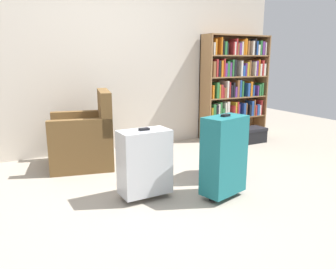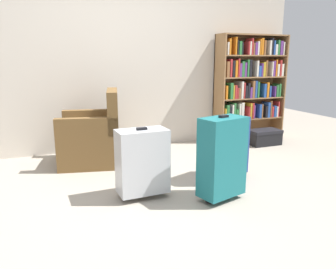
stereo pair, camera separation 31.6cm
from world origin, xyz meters
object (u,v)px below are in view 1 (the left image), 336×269
(storage_box, at_px, (250,135))
(suitcase_navy_blue, at_px, (224,145))
(suitcase_silver, at_px, (145,162))
(mug, at_px, (136,158))
(bookshelf, at_px, (233,83))
(suitcase_teal, at_px, (224,155))
(armchair, at_px, (85,140))

(storage_box, height_order, suitcase_navy_blue, suitcase_navy_blue)
(suitcase_silver, bearing_deg, mug, 72.47)
(bookshelf, bearing_deg, suitcase_teal, -129.75)
(bookshelf, relative_size, storage_box, 3.42)
(suitcase_teal, bearing_deg, mug, 102.77)
(bookshelf, bearing_deg, suitcase_navy_blue, -130.47)
(armchair, height_order, mug, armchair)
(bookshelf, bearing_deg, storage_box, -88.60)
(mug, distance_m, suitcase_navy_blue, 1.18)
(armchair, relative_size, storage_box, 1.90)
(bookshelf, height_order, suitcase_navy_blue, bookshelf)
(mug, xyz_separation_m, suitcase_silver, (-0.33, -1.06, 0.30))
(mug, bearing_deg, bookshelf, 16.07)
(mug, distance_m, suitcase_silver, 1.15)
(armchair, xyz_separation_m, suitcase_silver, (0.26, -1.21, 0.03))
(bookshelf, height_order, mug, bookshelf)
(armchair, xyz_separation_m, mug, (0.59, -0.15, -0.27))
(armchair, bearing_deg, storage_box, -0.91)
(bookshelf, distance_m, suitcase_teal, 2.55)
(storage_box, bearing_deg, armchair, 179.09)
(bookshelf, relative_size, suitcase_teal, 2.07)
(bookshelf, bearing_deg, armchair, -170.90)
(suitcase_silver, height_order, suitcase_navy_blue, suitcase_navy_blue)
(armchair, distance_m, suitcase_navy_blue, 1.65)
(armchair, height_order, suitcase_silver, armchair)
(bookshelf, distance_m, armchair, 2.61)
(armchair, bearing_deg, mug, -14.20)
(suitcase_teal, height_order, suitcase_silver, suitcase_teal)
(armchair, xyz_separation_m, suitcase_navy_blue, (1.24, -1.09, 0.04))
(armchair, relative_size, suitcase_teal, 1.15)
(suitcase_teal, bearing_deg, suitcase_silver, 153.64)
(suitcase_silver, bearing_deg, storage_box, 27.31)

